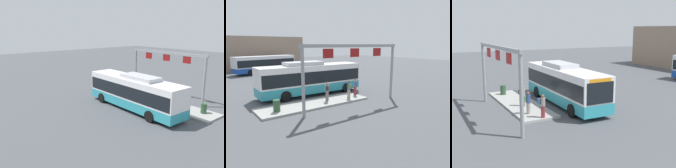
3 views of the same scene
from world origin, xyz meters
The scene contains 9 objects.
ground_plane centered at (0.00, 0.00, 0.00)m, with size 120.00×120.00×0.00m, color #4C4F54.
platform_curb centered at (-1.57, -3.48, 0.08)m, with size 10.00×2.80×0.16m, color #9E9E99.
bus_main centered at (-0.01, 0.00, 1.81)m, with size 10.97×2.89×3.46m.
bus_background_left centered at (1.54, 19.68, 1.78)m, with size 11.39×4.57×3.10m.
person_boarding centered at (1.81, -3.99, 1.05)m, with size 0.41×0.57×1.67m.
person_waiting_near centered at (3.11, -3.40, 1.05)m, with size 0.52×0.61×1.67m.
person_waiting_mid centered at (-0.39, -3.57, 1.05)m, with size 0.53×0.61×1.67m.
platform_sign_gantry centered at (0.88, -5.80, 3.78)m, with size 9.90×0.24×5.20m.
trash_bin centered at (-5.14, -3.84, 0.61)m, with size 0.52×0.52×0.90m, color #2D5133.
Camera 2 is at (-10.44, -18.74, 5.16)m, focal length 33.41 mm.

